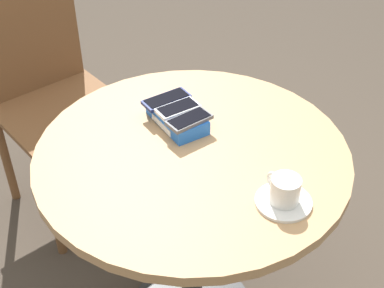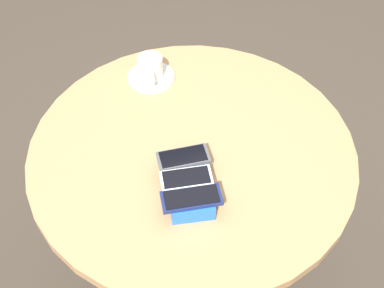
# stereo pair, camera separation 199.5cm
# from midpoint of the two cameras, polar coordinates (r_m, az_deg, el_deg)

# --- Properties ---
(ground_plane) EXTENTS (8.00, 8.00, 0.00)m
(ground_plane) POSITION_cam_midpoint_polar(r_m,az_deg,el_deg) (1.74, -10.10, -42.81)
(ground_plane) COLOR #42382D
(round_table) EXTENTS (0.86, 0.86, 0.75)m
(round_table) POSITION_cam_midpoint_polar(r_m,az_deg,el_deg) (1.15, -15.47, -43.36)
(round_table) COLOR #2D2D2D
(round_table) RESTS_ON ground_plane
(phone_box) EXTENTS (0.21, 0.14, 0.04)m
(phone_box) POSITION_cam_midpoint_polar(r_m,az_deg,el_deg) (1.00, -21.42, -50.64)
(phone_box) COLOR blue
(phone_box) RESTS_ON round_table
(phone_navy) EXTENTS (0.08, 0.15, 0.01)m
(phone_navy) POSITION_cam_midpoint_polar(r_m,az_deg,el_deg) (0.99, -22.89, -54.26)
(phone_navy) COLOR navy
(phone_navy) RESTS_ON phone_box
(phone_white) EXTENTS (0.08, 0.13, 0.01)m
(phone_white) POSITION_cam_midpoint_polar(r_m,az_deg,el_deg) (0.98, -22.60, -50.95)
(phone_white) COLOR silver
(phone_white) RESTS_ON phone_box
(phone_gray) EXTENTS (0.07, 0.13, 0.01)m
(phone_gray) POSITION_cam_midpoint_polar(r_m,az_deg,el_deg) (0.97, -21.85, -47.21)
(phone_gray) COLOR #515156
(phone_gray) RESTS_ON phone_box
(saucer) EXTENTS (0.14, 0.14, 0.01)m
(saucer) POSITION_cam_midpoint_polar(r_m,az_deg,el_deg) (1.05, -21.53, -27.27)
(saucer) COLOR silver
(saucer) RESTS_ON round_table
(coffee_cup) EXTENTS (0.10, 0.07, 0.07)m
(coffee_cup) POSITION_cam_midpoint_polar(r_m,az_deg,el_deg) (1.02, -22.21, -26.81)
(coffee_cup) COLOR silver
(coffee_cup) RESTS_ON saucer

